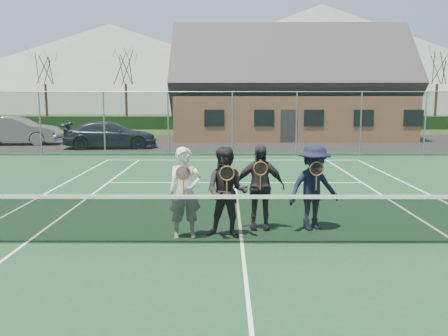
# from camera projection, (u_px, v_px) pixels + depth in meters

# --- Properties ---
(ground) EXTENTS (220.00, 220.00, 0.00)m
(ground) POSITION_uv_depth(u_px,v_px,m) (231.00, 143.00, 28.77)
(ground) COLOR #284017
(ground) RESTS_ON ground
(court_surface) EXTENTS (30.00, 30.00, 0.02)m
(court_surface) POSITION_uv_depth(u_px,v_px,m) (242.00, 244.00, 9.00)
(court_surface) COLOR #14381E
(court_surface) RESTS_ON ground
(tarmac_carpark) EXTENTS (40.00, 12.00, 0.01)m
(tarmac_carpark) POSITION_uv_depth(u_px,v_px,m) (165.00, 143.00, 28.79)
(tarmac_carpark) COLOR black
(tarmac_carpark) RESTS_ON ground
(hedge_row) EXTENTS (40.00, 1.20, 1.10)m
(hedge_row) POSITION_uv_depth(u_px,v_px,m) (229.00, 123.00, 40.55)
(hedge_row) COLOR black
(hedge_row) RESTS_ON ground
(hill_west) EXTENTS (110.00, 110.00, 18.00)m
(hill_west) POSITION_uv_depth(u_px,v_px,m) (111.00, 67.00, 101.66)
(hill_west) COLOR #56675E
(hill_west) RESTS_ON ground
(hill_centre) EXTENTS (120.00, 120.00, 22.00)m
(hill_centre) POSITION_uv_depth(u_px,v_px,m) (321.00, 57.00, 101.20)
(hill_centre) COLOR #56675D
(hill_centre) RESTS_ON ground
(car_b) EXTENTS (5.05, 2.10, 1.63)m
(car_b) POSITION_uv_depth(u_px,v_px,m) (16.00, 131.00, 27.47)
(car_b) COLOR gray
(car_b) RESTS_ON ground
(car_c) EXTENTS (5.14, 2.53, 1.44)m
(car_c) POSITION_uv_depth(u_px,v_px,m) (110.00, 135.00, 25.64)
(car_c) COLOR #191E32
(car_c) RESTS_ON ground
(court_markings) EXTENTS (11.03, 23.83, 0.01)m
(court_markings) POSITION_uv_depth(u_px,v_px,m) (242.00, 244.00, 8.99)
(court_markings) COLOR white
(court_markings) RESTS_ON court_surface
(tennis_net) EXTENTS (11.68, 0.08, 1.10)m
(tennis_net) POSITION_uv_depth(u_px,v_px,m) (242.00, 217.00, 8.92)
(tennis_net) COLOR slate
(tennis_net) RESTS_ON ground
(perimeter_fence) EXTENTS (30.07, 0.07, 3.02)m
(perimeter_fence) POSITION_uv_depth(u_px,v_px,m) (232.00, 124.00, 22.12)
(perimeter_fence) COLOR slate
(perimeter_fence) RESTS_ON ground
(clubhouse) EXTENTS (15.60, 8.20, 7.70)m
(clubhouse) POSITION_uv_depth(u_px,v_px,m) (289.00, 78.00, 32.11)
(clubhouse) COLOR #9E6B4C
(clubhouse) RESTS_ON ground
(tree_a) EXTENTS (3.20, 3.20, 7.77)m
(tree_a) POSITION_uv_depth(u_px,v_px,m) (44.00, 61.00, 40.81)
(tree_a) COLOR #3A2515
(tree_a) RESTS_ON ground
(tree_b) EXTENTS (3.20, 3.20, 7.77)m
(tree_b) POSITION_uv_depth(u_px,v_px,m) (125.00, 61.00, 40.79)
(tree_b) COLOR #3A2515
(tree_b) RESTS_ON ground
(tree_c) EXTENTS (3.20, 3.20, 7.77)m
(tree_c) POSITION_uv_depth(u_px,v_px,m) (253.00, 61.00, 40.75)
(tree_c) COLOR #392615
(tree_c) RESTS_ON ground
(tree_d) EXTENTS (3.20, 3.20, 7.77)m
(tree_d) POSITION_uv_depth(u_px,v_px,m) (369.00, 61.00, 40.71)
(tree_d) COLOR #3A2715
(tree_d) RESTS_ON ground
(tree_e) EXTENTS (3.20, 3.20, 7.77)m
(tree_e) POSITION_uv_depth(u_px,v_px,m) (439.00, 61.00, 40.69)
(tree_e) COLOR #352413
(tree_e) RESTS_ON ground
(player_a) EXTENTS (0.73, 0.56, 1.80)m
(player_a) POSITION_uv_depth(u_px,v_px,m) (185.00, 193.00, 9.29)
(player_a) COLOR beige
(player_a) RESTS_ON court_surface
(player_b) EXTENTS (1.00, 0.85, 1.80)m
(player_b) POSITION_uv_depth(u_px,v_px,m) (227.00, 193.00, 9.31)
(player_b) COLOR black
(player_b) RESTS_ON court_surface
(player_c) EXTENTS (1.07, 0.52, 1.80)m
(player_c) POSITION_uv_depth(u_px,v_px,m) (259.00, 187.00, 9.89)
(player_c) COLOR #252429
(player_c) RESTS_ON court_surface
(player_d) EXTENTS (1.33, 1.06, 1.80)m
(player_d) POSITION_uv_depth(u_px,v_px,m) (314.00, 187.00, 9.86)
(player_d) COLOR black
(player_d) RESTS_ON court_surface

